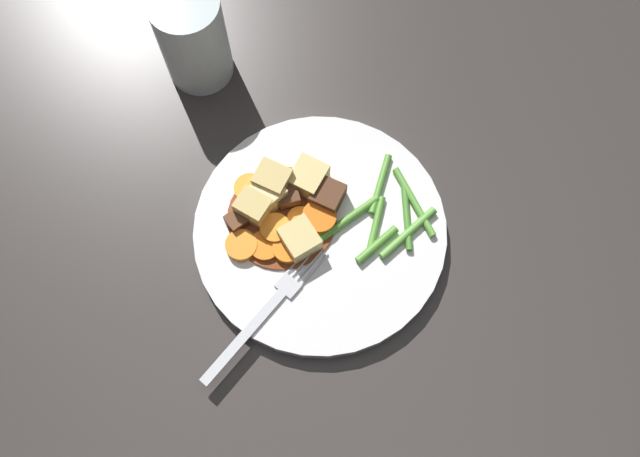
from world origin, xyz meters
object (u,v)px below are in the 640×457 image
object	(u,v)px
carrot_slice_1	(275,225)
water_glass	(193,38)
dinner_plate	(320,231)
meat_chunk_2	(288,196)
potato_chunk_2	(300,239)
meat_chunk_1	(328,196)
carrot_slice_5	(324,217)
potato_chunk_3	(273,181)
carrot_slice_6	(265,246)
meat_chunk_0	(239,219)
potato_chunk_4	(254,208)
carrot_slice_3	(241,245)
fork	(268,309)
carrot_slice_4	(288,249)
carrot_slice_0	(300,219)
potato_chunk_1	(266,197)
carrot_slice_2	(250,189)
potato_chunk_0	(308,178)
carrot_slice_7	(312,230)

from	to	relation	value
carrot_slice_1	water_glass	xyz separation A→B (m)	(0.08, -0.21, 0.03)
dinner_plate	meat_chunk_2	distance (m)	0.05
potato_chunk_2	meat_chunk_1	xyz separation A→B (m)	(-0.03, -0.05, -0.00)
carrot_slice_5	potato_chunk_3	size ratio (longest dim) A/B	1.05
carrot_slice_6	meat_chunk_0	size ratio (longest dim) A/B	1.31
potato_chunk_4	water_glass	size ratio (longest dim) A/B	0.28
potato_chunk_2	potato_chunk_4	bearing A→B (deg)	-38.50
carrot_slice_3	fork	world-z (taller)	carrot_slice_3
carrot_slice_4	water_glass	bearing A→B (deg)	-68.99
carrot_slice_0	potato_chunk_3	world-z (taller)	potato_chunk_3
dinner_plate	meat_chunk_0	xyz separation A→B (m)	(0.08, -0.01, 0.02)
carrot_slice_5	carrot_slice_6	xyz separation A→B (m)	(0.06, 0.03, -0.00)
dinner_plate	potato_chunk_2	bearing A→B (deg)	34.66
meat_chunk_1	carrot_slice_3	bearing A→B (deg)	27.12
carrot_slice_0	meat_chunk_0	distance (m)	0.06
potato_chunk_1	meat_chunk_0	xyz separation A→B (m)	(0.03, 0.02, -0.01)
carrot_slice_2	meat_chunk_1	bearing A→B (deg)	169.27
carrot_slice_2	carrot_slice_3	xyz separation A→B (m)	(0.01, 0.06, -0.00)
potato_chunk_1	potato_chunk_2	bearing A→B (deg)	124.09
dinner_plate	potato_chunk_0	bearing A→B (deg)	-80.15
carrot_slice_1	meat_chunk_1	size ratio (longest dim) A/B	1.01
carrot_slice_3	carrot_slice_5	bearing A→B (deg)	-164.34
carrot_slice_1	carrot_slice_3	bearing A→B (deg)	29.05
potato_chunk_1	carrot_slice_3	bearing A→B (deg)	60.35
carrot_slice_7	fork	size ratio (longest dim) A/B	0.18
water_glass	meat_chunk_2	bearing A→B (deg)	117.62
carrot_slice_0	meat_chunk_1	xyz separation A→B (m)	(-0.03, -0.02, 0.01)
carrot_slice_3	meat_chunk_1	distance (m)	0.10
carrot_slice_1	carrot_slice_2	size ratio (longest dim) A/B	0.96
potato_chunk_4	water_glass	world-z (taller)	water_glass
carrot_slice_0	carrot_slice_2	size ratio (longest dim) A/B	0.78
dinner_plate	carrot_slice_7	world-z (taller)	carrot_slice_7
potato_chunk_1	potato_chunk_4	distance (m)	0.02
dinner_plate	carrot_slice_4	distance (m)	0.04
carrot_slice_4	carrot_slice_5	bearing A→B (deg)	-141.55
meat_chunk_0	potato_chunk_4	bearing A→B (deg)	-151.71
fork	carrot_slice_5	bearing A→B (deg)	-124.20
carrot_slice_5	fork	world-z (taller)	carrot_slice_5
carrot_slice_4	potato_chunk_2	world-z (taller)	potato_chunk_2
meat_chunk_1	meat_chunk_2	xyz separation A→B (m)	(0.04, -0.00, -0.00)
meat_chunk_2	water_glass	bearing A→B (deg)	-62.38
potato_chunk_3	meat_chunk_1	world-z (taller)	potato_chunk_3
carrot_slice_1	carrot_slice_4	world-z (taller)	carrot_slice_1
carrot_slice_4	dinner_plate	bearing A→B (deg)	-147.51
carrot_slice_1	carrot_slice_3	distance (m)	0.04
fork	potato_chunk_0	bearing A→B (deg)	-109.62
carrot_slice_6	carrot_slice_7	xyz separation A→B (m)	(-0.05, -0.01, 0.00)
carrot_slice_0	fork	distance (m)	0.10
potato_chunk_4	carrot_slice_1	bearing A→B (deg)	141.51
water_glass	dinner_plate	bearing A→B (deg)	120.31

